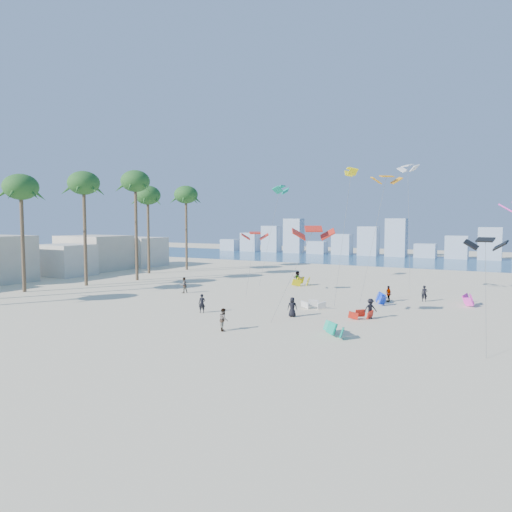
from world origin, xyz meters
The scene contains 10 objects.
ground centered at (0.00, 0.00, 0.00)m, with size 220.00×220.00×0.00m, color beige.
ocean centered at (0.00, 72.00, 0.01)m, with size 220.00×220.00×0.00m, color navy.
kitesurfer_near centered at (1.65, 8.89, 0.82)m, with size 0.60×0.39×1.63m, color black.
kitesurfer_mid centered at (6.93, 4.22, 0.82)m, with size 0.79×0.62×1.63m, color gray.
kitesurfers_far centered at (6.36, 20.13, 0.84)m, with size 24.83×18.28×1.80m.
grounded_kites centered at (12.53, 19.66, 0.44)m, with size 21.36×25.36×0.95m.
flying_kites centered at (14.28, 23.19, 10.62)m, with size 35.24×34.52×15.92m.
palm_row centered at (-21.71, 16.16, 11.79)m, with size 8.01×44.80×14.55m.
beachfront_buildings centered at (-33.69, 20.82, 2.67)m, with size 11.50×43.00×6.00m.
distant_skyline centered at (-1.19, 82.00, 3.09)m, with size 85.00×3.00×8.40m.
Camera 1 is at (25.48, -24.07, 7.94)m, focal length 33.28 mm.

